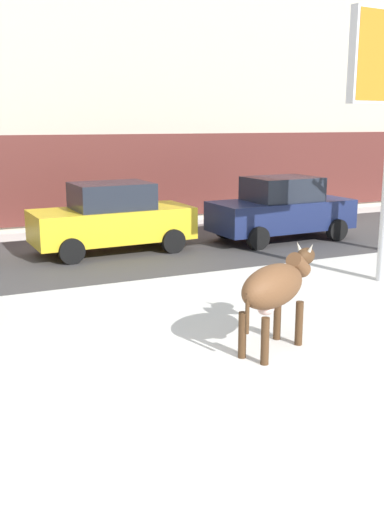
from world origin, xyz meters
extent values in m
plane|color=silver|center=(0.00, 0.00, 0.00)|extent=(120.00, 120.00, 0.00)
cube|color=#423F3F|center=(0.00, 8.75, 0.00)|extent=(60.00, 5.60, 0.01)
cube|color=#BCB29E|center=(0.00, 15.90, 6.50)|extent=(44.00, 6.00, 13.00)
cube|color=#5B2823|center=(0.00, 12.85, 1.60)|extent=(43.12, 0.10, 2.80)
ellipsoid|color=brown|center=(0.80, 1.25, 1.02)|extent=(1.52, 1.16, 0.64)
cylinder|color=#472D19|center=(1.15, 1.64, 0.35)|extent=(0.12, 0.12, 0.70)
cylinder|color=#472D19|center=(1.32, 1.29, 0.35)|extent=(0.12, 0.12, 0.70)
cylinder|color=#472D19|center=(0.27, 1.21, 0.35)|extent=(0.12, 0.12, 0.70)
cylinder|color=#472D19|center=(0.44, 0.86, 0.35)|extent=(0.12, 0.12, 0.70)
cylinder|color=brown|center=(1.47, 1.58, 1.20)|extent=(0.54, 0.44, 0.44)
ellipsoid|color=#472D19|center=(1.67, 1.68, 1.30)|extent=(0.50, 0.41, 0.28)
cone|color=beige|center=(1.58, 1.76, 1.46)|extent=(0.10, 0.13, 0.15)
cone|color=beige|center=(1.68, 1.56, 1.46)|extent=(0.10, 0.13, 0.15)
cylinder|color=#472D19|center=(0.20, 0.96, 0.77)|extent=(0.06, 0.06, 0.60)
ellipsoid|color=beige|center=(0.64, 1.18, 0.72)|extent=(0.36, 0.34, 0.20)
cube|color=gold|center=(0.71, 9.00, 0.74)|extent=(4.26, 1.92, 0.84)
cube|color=#1E232D|center=(0.71, 9.00, 1.50)|extent=(2.06, 1.62, 0.68)
cylinder|color=black|center=(2.04, 9.93, 0.32)|extent=(0.65, 0.24, 0.64)
cylinder|color=black|center=(2.10, 8.17, 0.32)|extent=(0.65, 0.24, 0.64)
cylinder|color=black|center=(-0.69, 9.83, 0.32)|extent=(0.65, 0.24, 0.64)
cylinder|color=black|center=(-0.62, 8.07, 0.32)|extent=(0.65, 0.24, 0.64)
cube|color=#19234C|center=(5.69, 8.52, 0.74)|extent=(4.26, 1.92, 0.84)
cube|color=#1E232D|center=(5.69, 8.52, 1.50)|extent=(2.06, 1.62, 0.68)
cylinder|color=black|center=(7.02, 9.45, 0.32)|extent=(0.65, 0.24, 0.64)
cylinder|color=black|center=(7.08, 7.69, 0.32)|extent=(0.65, 0.24, 0.64)
cylinder|color=black|center=(4.29, 9.35, 0.32)|extent=(0.65, 0.24, 0.64)
cylinder|color=black|center=(4.36, 7.59, 0.32)|extent=(0.65, 0.24, 0.64)
camera|label=1|loc=(-3.78, -5.85, 3.39)|focal=41.24mm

